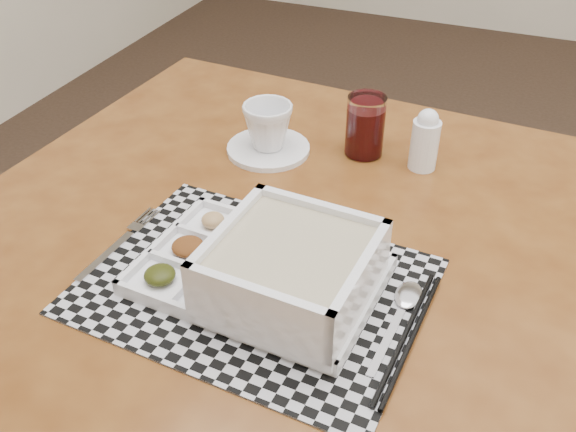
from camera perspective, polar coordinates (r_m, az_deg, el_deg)
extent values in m
cube|color=#53280F|center=(0.97, -0.43, -2.73)|extent=(1.08, 1.08, 0.04)
cylinder|color=#53280F|center=(1.71, -7.39, 0.29)|extent=(0.05, 0.05, 0.73)
cylinder|color=#53280F|center=(1.52, 23.91, -8.71)|extent=(0.05, 0.05, 0.73)
cube|color=#53280F|center=(1.35, 7.93, 5.89)|extent=(0.88, 0.08, 0.08)
cube|color=#53280F|center=(1.23, -19.09, 0.84)|extent=(0.08, 0.88, 0.08)
cube|color=#B4B3BC|center=(0.88, -3.00, -6.22)|extent=(0.47, 0.36, 0.00)
cube|color=white|center=(0.88, -2.60, -5.47)|extent=(0.33, 0.24, 0.01)
cube|color=white|center=(0.94, 0.41, -1.12)|extent=(0.32, 0.03, 0.01)
cube|color=white|center=(0.81, -6.21, -9.38)|extent=(0.32, 0.03, 0.01)
cube|color=white|center=(0.94, -11.04, -2.10)|extent=(0.02, 0.22, 0.01)
cube|color=white|center=(0.83, 7.06, -8.02)|extent=(0.02, 0.22, 0.01)
cube|color=white|center=(0.90, -6.83, -3.53)|extent=(0.02, 0.20, 0.01)
cube|color=white|center=(0.90, -10.27, -3.98)|extent=(0.08, 0.01, 0.01)
cube|color=white|center=(0.94, -7.96, -1.60)|extent=(0.08, 0.01, 0.01)
ellipsoid|color=black|center=(0.88, -11.33, -5.14)|extent=(0.04, 0.04, 0.02)
ellipsoid|color=#48230C|center=(0.92, -8.90, -2.68)|extent=(0.05, 0.05, 0.02)
ellipsoid|color=olive|center=(0.96, -6.69, -0.35)|extent=(0.03, 0.03, 0.02)
cube|color=white|center=(0.84, 0.30, -6.77)|extent=(0.21, 0.21, 0.01)
cube|color=white|center=(0.88, 2.90, -1.23)|extent=(0.20, 0.02, 0.09)
cube|color=white|center=(0.75, -2.76, -8.90)|extent=(0.20, 0.02, 0.09)
cube|color=white|center=(0.85, -5.30, -2.98)|extent=(0.02, 0.20, 0.09)
cube|color=white|center=(0.79, 6.37, -6.67)|extent=(0.02, 0.20, 0.09)
cube|color=tan|center=(0.82, 0.30, -4.99)|extent=(0.18, 0.18, 0.08)
cube|color=silver|center=(0.96, -16.03, -3.41)|extent=(0.02, 0.12, 0.00)
cube|color=silver|center=(1.00, -13.36, -0.97)|extent=(0.02, 0.02, 0.00)
cube|color=silver|center=(1.02, -12.76, 0.08)|extent=(0.01, 0.04, 0.00)
cube|color=silver|center=(1.02, -12.49, -0.01)|extent=(0.01, 0.04, 0.00)
cube|color=silver|center=(1.01, -12.22, -0.10)|extent=(0.01, 0.04, 0.00)
cube|color=silver|center=(1.01, -11.95, -0.19)|extent=(0.01, 0.04, 0.00)
cube|color=silver|center=(0.81, 8.75, -10.97)|extent=(0.02, 0.12, 0.00)
ellipsoid|color=silver|center=(0.87, 10.68, -6.91)|extent=(0.04, 0.06, 0.01)
cylinder|color=black|center=(0.82, 10.34, -10.35)|extent=(0.02, 0.24, 0.01)
cylinder|color=black|center=(0.82, 11.02, -10.55)|extent=(0.02, 0.24, 0.01)
cylinder|color=white|center=(1.17, -1.76, 5.99)|extent=(0.15, 0.15, 0.01)
imported|color=white|center=(1.14, -1.80, 8.00)|extent=(0.11, 0.11, 0.08)
cylinder|color=white|center=(1.14, 6.88, 7.94)|extent=(0.07, 0.07, 0.11)
cylinder|color=#400509|center=(1.15, 6.84, 7.46)|extent=(0.06, 0.06, 0.09)
cylinder|color=white|center=(1.12, 12.03, 6.19)|extent=(0.05, 0.05, 0.09)
sphere|color=white|center=(1.10, 12.35, 8.40)|extent=(0.04, 0.04, 0.04)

